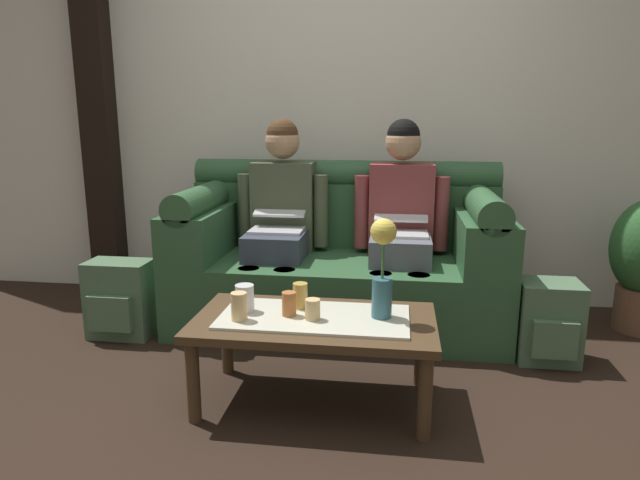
{
  "coord_description": "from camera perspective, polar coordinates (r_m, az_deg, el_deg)",
  "views": [
    {
      "loc": [
        0.34,
        -2.08,
        1.24
      ],
      "look_at": [
        -0.07,
        0.85,
        0.58
      ],
      "focal_mm": 31.24,
      "sensor_mm": 36.0,
      "label": 1
    }
  ],
  "objects": [
    {
      "name": "ground_plane",
      "position": [
        2.45,
        -1.11,
        -17.8
      ],
      "size": [
        14.0,
        14.0,
        0.0
      ],
      "primitive_type": "plane",
      "color": "black"
    },
    {
      "name": "back_wall_patterned",
      "position": [
        3.8,
        3.01,
        15.8
      ],
      "size": [
        6.0,
        0.12,
        2.9
      ],
      "primitive_type": "cube",
      "color": "silver",
      "rests_on": "ground_plane"
    },
    {
      "name": "timber_pillar",
      "position": [
        4.2,
        -21.88,
        14.65
      ],
      "size": [
        0.2,
        0.2,
        2.9
      ],
      "primitive_type": "cube",
      "color": "black",
      "rests_on": "ground_plane"
    },
    {
      "name": "couch",
      "position": [
        3.38,
        2.0,
        -2.16
      ],
      "size": [
        1.91,
        0.88,
        0.96
      ],
      "color": "#2D5633",
      "rests_on": "ground_plane"
    },
    {
      "name": "person_left",
      "position": [
        3.37,
        -4.08,
        2.69
      ],
      "size": [
        0.56,
        0.67,
        1.22
      ],
      "color": "#383D4C",
      "rests_on": "ground_plane"
    },
    {
      "name": "person_right",
      "position": [
        3.3,
        8.29,
        2.37
      ],
      "size": [
        0.56,
        0.67,
        1.22
      ],
      "color": "#595B66",
      "rests_on": "ground_plane"
    },
    {
      "name": "coffee_table",
      "position": [
        2.42,
        -0.59,
        -9.01
      ],
      "size": [
        1.03,
        0.56,
        0.4
      ],
      "color": "#47331E",
      "rests_on": "ground_plane"
    },
    {
      "name": "flower_vase",
      "position": [
        2.33,
        6.44,
        -2.53
      ],
      "size": [
        0.11,
        0.11,
        0.43
      ],
      "color": "#336672",
      "rests_on": "coffee_table"
    },
    {
      "name": "cup_near_left",
      "position": [
        2.46,
        -7.72,
        -5.92
      ],
      "size": [
        0.08,
        0.08,
        0.12
      ],
      "primitive_type": "cylinder",
      "color": "silver",
      "rests_on": "coffee_table"
    },
    {
      "name": "cup_near_right",
      "position": [
        2.35,
        -0.67,
        -7.12
      ],
      "size": [
        0.06,
        0.06,
        0.09
      ],
      "primitive_type": "cylinder",
      "color": "#DBB77A",
      "rests_on": "coffee_table"
    },
    {
      "name": "cup_far_center",
      "position": [
        2.39,
        -3.19,
        -6.55
      ],
      "size": [
        0.06,
        0.06,
        0.1
      ],
      "primitive_type": "cylinder",
      "color": "#B26633",
      "rests_on": "coffee_table"
    },
    {
      "name": "cup_far_left",
      "position": [
        2.36,
        -8.29,
        -6.74
      ],
      "size": [
        0.07,
        0.07,
        0.12
      ],
      "primitive_type": "cylinder",
      "color": "#DBB77A",
      "rests_on": "coffee_table"
    },
    {
      "name": "cup_far_right",
      "position": [
        2.48,
        -2.03,
        -5.72
      ],
      "size": [
        0.07,
        0.07,
        0.11
      ],
      "primitive_type": "cylinder",
      "color": "gold",
      "rests_on": "coffee_table"
    },
    {
      "name": "backpack_right",
      "position": [
        3.1,
        22.33,
        -7.8
      ],
      "size": [
        0.3,
        0.29,
        0.42
      ],
      "color": "#4C6B4C",
      "rests_on": "ground_plane"
    },
    {
      "name": "backpack_left",
      "position": [
        3.37,
        -19.81,
        -5.77
      ],
      "size": [
        0.35,
        0.26,
        0.44
      ],
      "color": "#4C6B4C",
      "rests_on": "ground_plane"
    }
  ]
}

